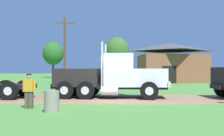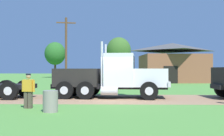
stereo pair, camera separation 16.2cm
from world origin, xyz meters
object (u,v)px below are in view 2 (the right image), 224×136
Objects in this scene: steel_barrel at (50,101)px; shed_building at (172,63)px; visitor_by_barrel at (28,90)px; truck_foreground_white at (111,77)px; utility_pole_near at (66,49)px.

steel_barrel is 0.10× the size of shed_building.
steel_barrel is at bearing -39.46° from visitor_by_barrel.
visitor_by_barrel is at bearing 140.54° from steel_barrel.
truck_foreground_white reaches higher than visitor_by_barrel.
steel_barrel is 29.22m from shed_building.
truck_foreground_white is at bearing 53.02° from visitor_by_barrel.
truck_foreground_white is 0.78× the size of shed_building.
truck_foreground_white is at bearing -68.49° from utility_pole_near.
shed_building is (7.99, 21.38, 1.34)m from truck_foreground_white.
shed_building is at bearing 69.51° from truck_foreground_white.
shed_building is (10.33, 27.24, 2.18)m from steel_barrel.
utility_pole_near reaches higher than shed_building.
shed_building reaches higher than truck_foreground_white.
truck_foreground_white is 15.41m from utility_pole_near.
truck_foreground_white is 6.37m from steel_barrel.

